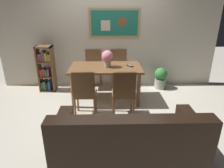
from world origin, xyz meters
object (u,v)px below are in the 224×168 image
at_px(dining_chair_near_right, 124,91).
at_px(flower_vase, 108,58).
at_px(dining_table, 106,71).
at_px(dining_chair_far_left, 94,66).
at_px(dining_chair_far_right, 119,66).
at_px(potted_ivy, 161,78).
at_px(bookshelf, 46,69).
at_px(tv_remote, 130,66).
at_px(dining_chair_near_left, 85,91).
at_px(leather_couch, 128,144).

bearing_deg(dining_chair_near_right, flower_vase, 110.71).
bearing_deg(dining_table, dining_chair_far_left, 111.62).
height_order(dining_chair_far_right, potted_ivy, dining_chair_far_right).
bearing_deg(bookshelf, dining_chair_near_right, -37.63).
bearing_deg(tv_remote, dining_table, -179.15).
distance_m(dining_chair_near_right, flower_vase, 0.88).
xyz_separation_m(dining_chair_near_left, potted_ivy, (1.69, 1.34, -0.27)).
distance_m(dining_chair_near_right, potted_ivy, 1.72).
distance_m(dining_chair_far_right, dining_chair_near_right, 1.50).
height_order(dining_chair_far_right, bookshelf, bookshelf).
xyz_separation_m(dining_table, dining_chair_far_right, (0.31, 0.75, -0.10)).
bearing_deg(dining_chair_near_left, dining_chair_far_left, 87.48).
bearing_deg(tv_remote, leather_couch, -96.40).
relative_size(dining_chair_near_right, potted_ivy, 1.72).
xyz_separation_m(dining_chair_near_right, flower_vase, (-0.28, 0.73, 0.40)).
xyz_separation_m(dining_chair_far_left, dining_chair_near_left, (-0.07, -1.49, 0.00)).
relative_size(dining_chair_near_left, tv_remote, 6.25).
height_order(dining_chair_far_left, dining_chair_near_right, same).
relative_size(leather_couch, bookshelf, 1.70).
height_order(dining_chair_near_left, flower_vase, flower_vase).
xyz_separation_m(dining_table, leather_couch, (0.28, -1.90, -0.33)).
xyz_separation_m(dining_chair_far_left, tv_remote, (0.79, -0.75, 0.22)).
relative_size(bookshelf, potted_ivy, 2.01).
bearing_deg(dining_chair_near_right, dining_table, 112.76).
xyz_separation_m(dining_chair_near_right, potted_ivy, (1.01, 1.36, -0.27)).
bearing_deg(dining_chair_far_left, bookshelf, -170.09).
height_order(leather_couch, bookshelf, bookshelf).
bearing_deg(tv_remote, dining_chair_far_left, 136.62).
bearing_deg(dining_chair_near_left, bookshelf, 128.38).
bearing_deg(flower_vase, potted_ivy, 26.28).
distance_m(dining_chair_near_left, dining_chair_far_right, 1.63).
distance_m(leather_couch, tv_remote, 1.97).
relative_size(dining_chair_far_right, leather_couch, 0.51).
bearing_deg(dining_chair_near_left, tv_remote, 40.68).
height_order(dining_chair_near_right, leather_couch, dining_chair_near_right).
bearing_deg(bookshelf, dining_chair_near_left, -51.62).
relative_size(flower_vase, tv_remote, 2.31).
bearing_deg(potted_ivy, dining_chair_far_left, 174.90).
xyz_separation_m(dining_table, dining_chair_near_right, (0.31, -0.75, -0.10)).
height_order(dining_table, dining_chair_near_right, dining_chair_near_right).
distance_m(dining_table, tv_remote, 0.51).
relative_size(dining_chair_far_left, tv_remote, 6.25).
distance_m(dining_table, dining_chair_far_right, 0.82).
bearing_deg(flower_vase, dining_chair_far_right, 70.81).
bearing_deg(leather_couch, bookshelf, 124.15).
bearing_deg(tv_remote, dining_chair_near_left, -139.32).
xyz_separation_m(dining_chair_far_left, leather_couch, (0.58, -2.65, -0.22)).
relative_size(dining_chair_near_left, leather_couch, 0.51).
relative_size(dining_chair_far_left, leather_couch, 0.51).
xyz_separation_m(dining_chair_near_left, leather_couch, (0.64, -1.17, -0.22)).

